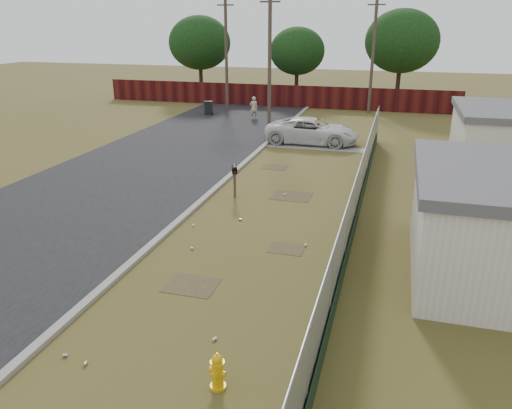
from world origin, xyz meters
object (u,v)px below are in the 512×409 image
(fire_hydrant, at_px, (217,372))
(mailbox, at_px, (235,172))
(trash_bin, at_px, (208,108))
(pickup_truck, at_px, (312,131))
(pedestrian, at_px, (254,108))

(fire_hydrant, relative_size, mailbox, 0.60)
(fire_hydrant, height_order, trash_bin, trash_bin)
(pickup_truck, relative_size, pedestrian, 3.32)
(mailbox, distance_m, pickup_truck, 10.39)
(mailbox, height_order, trash_bin, mailbox)
(fire_hydrant, relative_size, pedestrian, 0.50)
(mailbox, relative_size, trash_bin, 1.32)
(pickup_truck, distance_m, pedestrian, 8.60)
(mailbox, xyz_separation_m, trash_bin, (-7.89, 17.61, -0.55))
(fire_hydrant, height_order, pedestrian, pedestrian)
(pedestrian, bearing_deg, fire_hydrant, 81.95)
(mailbox, height_order, pedestrian, pedestrian)
(mailbox, bearing_deg, pickup_truck, 82.30)
(mailbox, bearing_deg, fire_hydrant, -73.61)
(pedestrian, height_order, trash_bin, pedestrian)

